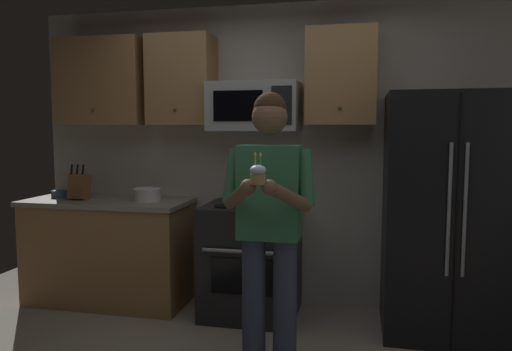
{
  "coord_description": "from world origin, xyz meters",
  "views": [
    {
      "loc": [
        0.72,
        -2.41,
        1.54
      ],
      "look_at": [
        0.09,
        0.47,
        1.25
      ],
      "focal_mm": 33.58,
      "sensor_mm": 36.0,
      "label": 1
    }
  ],
  "objects_px": {
    "microwave": "(254,107)",
    "refrigerator": "(447,215)",
    "oven_range": "(251,260)",
    "cupcake": "(258,174)",
    "person": "(269,217)",
    "bowl_large_white": "(147,194)",
    "knife_block": "(79,187)",
    "bowl_small_colored": "(59,194)"
  },
  "relations": [
    {
      "from": "person",
      "to": "cupcake",
      "type": "distance_m",
      "value": 0.44
    },
    {
      "from": "refrigerator",
      "to": "person",
      "type": "height_order",
      "value": "refrigerator"
    },
    {
      "from": "microwave",
      "to": "bowl_large_white",
      "type": "relative_size",
      "value": 3.12
    },
    {
      "from": "person",
      "to": "knife_block",
      "type": "bearing_deg",
      "value": 155.06
    },
    {
      "from": "oven_range",
      "to": "bowl_large_white",
      "type": "distance_m",
      "value": 1.06
    },
    {
      "from": "refrigerator",
      "to": "bowl_small_colored",
      "type": "relative_size",
      "value": 12.84
    },
    {
      "from": "microwave",
      "to": "person",
      "type": "height_order",
      "value": "microwave"
    },
    {
      "from": "refrigerator",
      "to": "bowl_small_colored",
      "type": "height_order",
      "value": "refrigerator"
    },
    {
      "from": "person",
      "to": "bowl_small_colored",
      "type": "bearing_deg",
      "value": 156.09
    },
    {
      "from": "oven_range",
      "to": "knife_block",
      "type": "xyz_separation_m",
      "value": [
        -1.55,
        -0.03,
        0.57
      ]
    },
    {
      "from": "person",
      "to": "refrigerator",
      "type": "bearing_deg",
      "value": 36.09
    },
    {
      "from": "microwave",
      "to": "cupcake",
      "type": "relative_size",
      "value": 4.26
    },
    {
      "from": "oven_range",
      "to": "refrigerator",
      "type": "bearing_deg",
      "value": -1.5
    },
    {
      "from": "bowl_large_white",
      "to": "cupcake",
      "type": "relative_size",
      "value": 1.37
    },
    {
      "from": "microwave",
      "to": "person",
      "type": "bearing_deg",
      "value": -72.46
    },
    {
      "from": "microwave",
      "to": "bowl_large_white",
      "type": "distance_m",
      "value": 1.19
    },
    {
      "from": "microwave",
      "to": "knife_block",
      "type": "xyz_separation_m",
      "value": [
        -1.55,
        -0.15,
        -0.69
      ]
    },
    {
      "from": "knife_block",
      "to": "cupcake",
      "type": "xyz_separation_m",
      "value": [
        1.87,
        -1.2,
        0.26
      ]
    },
    {
      "from": "refrigerator",
      "to": "bowl_large_white",
      "type": "height_order",
      "value": "refrigerator"
    },
    {
      "from": "refrigerator",
      "to": "person",
      "type": "bearing_deg",
      "value": -143.91
    },
    {
      "from": "microwave",
      "to": "bowl_small_colored",
      "type": "height_order",
      "value": "microwave"
    },
    {
      "from": "microwave",
      "to": "cupcake",
      "type": "xyz_separation_m",
      "value": [
        0.32,
        -1.35,
        -0.43
      ]
    },
    {
      "from": "person",
      "to": "cupcake",
      "type": "height_order",
      "value": "person"
    },
    {
      "from": "bowl_large_white",
      "to": "microwave",
      "type": "bearing_deg",
      "value": 6.28
    },
    {
      "from": "knife_block",
      "to": "cupcake",
      "type": "height_order",
      "value": "cupcake"
    },
    {
      "from": "knife_block",
      "to": "bowl_small_colored",
      "type": "relative_size",
      "value": 2.28
    },
    {
      "from": "microwave",
      "to": "bowl_large_white",
      "type": "xyz_separation_m",
      "value": [
        -0.93,
        -0.1,
        -0.74
      ]
    },
    {
      "from": "microwave",
      "to": "refrigerator",
      "type": "height_order",
      "value": "microwave"
    },
    {
      "from": "bowl_small_colored",
      "to": "person",
      "type": "relative_size",
      "value": 0.08
    },
    {
      "from": "oven_range",
      "to": "cupcake",
      "type": "relative_size",
      "value": 5.36
    },
    {
      "from": "microwave",
      "to": "refrigerator",
      "type": "distance_m",
      "value": 1.72
    },
    {
      "from": "oven_range",
      "to": "bowl_small_colored",
      "type": "relative_size",
      "value": 6.65
    },
    {
      "from": "bowl_small_colored",
      "to": "microwave",
      "type": "bearing_deg",
      "value": 2.45
    },
    {
      "from": "refrigerator",
      "to": "knife_block",
      "type": "bearing_deg",
      "value": 179.81
    },
    {
      "from": "refrigerator",
      "to": "bowl_large_white",
      "type": "distance_m",
      "value": 2.43
    },
    {
      "from": "bowl_small_colored",
      "to": "cupcake",
      "type": "height_order",
      "value": "cupcake"
    },
    {
      "from": "bowl_large_white",
      "to": "refrigerator",
      "type": "bearing_deg",
      "value": -1.34
    },
    {
      "from": "oven_range",
      "to": "microwave",
      "type": "height_order",
      "value": "microwave"
    },
    {
      "from": "oven_range",
      "to": "bowl_large_white",
      "type": "bearing_deg",
      "value": 178.92
    },
    {
      "from": "knife_block",
      "to": "person",
      "type": "xyz_separation_m",
      "value": [
        1.87,
        -0.87,
        -0.04
      ]
    },
    {
      "from": "oven_range",
      "to": "knife_block",
      "type": "distance_m",
      "value": 1.65
    },
    {
      "from": "cupcake",
      "to": "refrigerator",
      "type": "bearing_deg",
      "value": 45.23
    }
  ]
}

